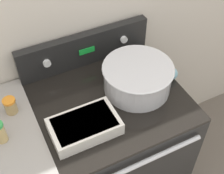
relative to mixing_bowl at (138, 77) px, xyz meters
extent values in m
cube|color=beige|center=(-0.16, 0.37, 0.23)|extent=(8.00, 0.05, 2.50)
cube|color=black|center=(-0.16, -0.01, -0.56)|extent=(0.75, 0.68, 0.92)
cube|color=black|center=(-0.16, -0.01, -0.09)|extent=(0.75, 0.68, 0.02)
cylinder|color=silver|center=(-0.16, -0.36, -0.16)|extent=(0.62, 0.02, 0.02)
cube|color=black|center=(-0.16, 0.31, 0.01)|extent=(0.75, 0.05, 0.20)
cylinder|color=white|center=(-0.39, 0.27, 0.02)|extent=(0.04, 0.02, 0.04)
cylinder|color=white|center=(0.07, 0.27, 0.02)|extent=(0.04, 0.02, 0.04)
cube|color=green|center=(-0.16, 0.28, 0.02)|extent=(0.09, 0.01, 0.03)
cylinder|color=silver|center=(0.00, 0.00, -0.01)|extent=(0.34, 0.34, 0.15)
torus|color=silver|center=(0.00, 0.00, 0.06)|extent=(0.36, 0.36, 0.01)
cylinder|color=beige|center=(0.00, 0.00, 0.05)|extent=(0.32, 0.32, 0.02)
cube|color=silver|center=(-0.35, -0.13, -0.05)|extent=(0.31, 0.19, 0.07)
cube|color=#D1BC7A|center=(-0.35, -0.13, -0.03)|extent=(0.28, 0.17, 0.04)
cylinder|color=#7AB2C6|center=(0.20, 0.12, -0.08)|extent=(0.01, 0.27, 0.01)
sphere|color=#7AB2C6|center=(0.20, -0.02, -0.05)|extent=(0.07, 0.07, 0.07)
cylinder|color=tan|center=(-0.63, 0.12, -0.04)|extent=(0.06, 0.06, 0.07)
cylinder|color=orange|center=(-0.63, 0.12, 0.01)|extent=(0.06, 0.06, 0.01)
cylinder|color=tan|center=(-0.70, -0.02, -0.02)|extent=(0.05, 0.05, 0.10)
camera|label=1|loc=(-0.63, -0.96, 1.10)|focal=50.00mm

